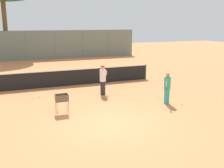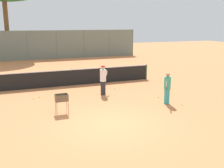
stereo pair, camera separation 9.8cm
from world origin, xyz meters
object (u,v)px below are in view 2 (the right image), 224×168
at_px(parked_car, 14,52).
at_px(player_white_outfit, 167,88).
at_px(ball_cart, 61,99).
at_px(tennis_net, 69,77).
at_px(player_red_cap, 103,80).

bearing_deg(parked_car, player_white_outfit, -72.81).
height_order(player_white_outfit, ball_cart, player_white_outfit).
relative_size(player_white_outfit, parked_car, 0.38).
height_order(ball_cart, parked_car, parked_car).
bearing_deg(player_white_outfit, ball_cart, -56.16).
distance_m(player_white_outfit, parked_car, 22.73).
bearing_deg(player_white_outfit, tennis_net, -107.86).
bearing_deg(ball_cart, parked_car, 94.12).
bearing_deg(ball_cart, player_red_cap, 39.64).
bearing_deg(player_white_outfit, parked_car, -123.64).
relative_size(player_red_cap, parked_car, 0.40).
bearing_deg(parked_car, ball_cart, -85.88).
height_order(tennis_net, player_white_outfit, player_white_outfit).
distance_m(tennis_net, ball_cart, 5.42).
relative_size(player_white_outfit, ball_cart, 1.80).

